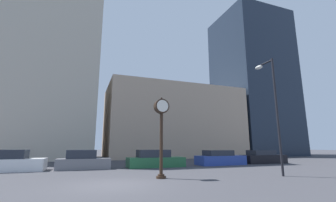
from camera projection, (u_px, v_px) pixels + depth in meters
ground_plane at (113, 185)px, 10.19m from camera, size 200.00×200.00×0.00m
building_tall_tower at (50, 40)px, 33.21m from camera, size 13.90×12.00×34.16m
building_storefront_row at (172, 123)px, 37.52m from camera, size 21.30×12.00×11.02m
building_glass_modern at (252, 84)px, 45.14m from camera, size 12.43×12.00×28.11m
street_clock at (161, 123)px, 12.84m from camera, size 0.84×0.55×4.53m
car_white at (9, 162)px, 15.61m from camera, size 4.53×1.91×1.49m
car_grey at (83, 161)px, 17.23m from camera, size 3.94×1.92×1.44m
car_green at (155, 160)px, 18.89m from camera, size 4.79×1.85×1.42m
car_blue at (220, 159)px, 21.13m from camera, size 4.61×1.94×1.35m
car_black at (263, 158)px, 23.07m from camera, size 4.62×1.95×1.31m
street_lamp_right at (271, 98)px, 14.37m from camera, size 0.36×1.57×7.31m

